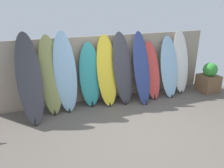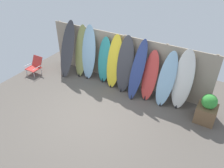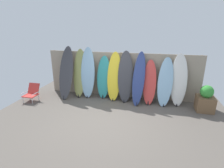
{
  "view_description": "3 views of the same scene",
  "coord_description": "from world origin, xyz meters",
  "px_view_note": "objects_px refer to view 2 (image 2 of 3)",
  "views": [
    {
      "loc": [
        -2.03,
        -3.53,
        2.64
      ],
      "look_at": [
        -0.34,
        0.91,
        0.84
      ],
      "focal_mm": 35.0,
      "sensor_mm": 36.0,
      "label": 1
    },
    {
      "loc": [
        3.12,
        -4.13,
        4.47
      ],
      "look_at": [
        0.38,
        0.52,
        0.86
      ],
      "focal_mm": 35.0,
      "sensor_mm": 36.0,
      "label": 2
    },
    {
      "loc": [
        1.17,
        -4.66,
        2.79
      ],
      "look_at": [
        -0.03,
        0.54,
        1.0
      ],
      "focal_mm": 28.0,
      "sensor_mm": 36.0,
      "label": 3
    }
  ],
  "objects_px": {
    "surfboard_navy_6": "(137,71)",
    "surfboard_red_7": "(150,76)",
    "surfboard_yellow_4": "(114,62)",
    "beach_chair": "(35,65)",
    "surfboard_skyblue_8": "(166,80)",
    "planter_box": "(207,110)",
    "surfboard_charcoal_0": "(67,50)",
    "surfboard_skyblue_2": "(89,53)",
    "surfboard_teal_3": "(104,60)",
    "surfboard_charcoal_5": "(125,65)",
    "surfboard_olive_1": "(81,52)",
    "surfboard_white_9": "(183,80)"
  },
  "relations": [
    {
      "from": "surfboard_navy_6",
      "to": "surfboard_red_7",
      "type": "relative_size",
      "value": 1.18
    },
    {
      "from": "surfboard_yellow_4",
      "to": "beach_chair",
      "type": "height_order",
      "value": "surfboard_yellow_4"
    },
    {
      "from": "surfboard_skyblue_8",
      "to": "planter_box",
      "type": "height_order",
      "value": "surfboard_skyblue_8"
    },
    {
      "from": "surfboard_skyblue_8",
      "to": "planter_box",
      "type": "distance_m",
      "value": 1.43
    },
    {
      "from": "surfboard_skyblue_8",
      "to": "surfboard_charcoal_0",
      "type": "bearing_deg",
      "value": -178.5
    },
    {
      "from": "surfboard_skyblue_2",
      "to": "surfboard_teal_3",
      "type": "relative_size",
      "value": 1.19
    },
    {
      "from": "surfboard_charcoal_5",
      "to": "planter_box",
      "type": "height_order",
      "value": "surfboard_charcoal_5"
    },
    {
      "from": "surfboard_olive_1",
      "to": "surfboard_red_7",
      "type": "distance_m",
      "value": 2.8
    },
    {
      "from": "surfboard_teal_3",
      "to": "surfboard_skyblue_8",
      "type": "bearing_deg",
      "value": -3.52
    },
    {
      "from": "surfboard_charcoal_5",
      "to": "surfboard_navy_6",
      "type": "bearing_deg",
      "value": -12.35
    },
    {
      "from": "surfboard_teal_3",
      "to": "surfboard_red_7",
      "type": "height_order",
      "value": "surfboard_teal_3"
    },
    {
      "from": "surfboard_olive_1",
      "to": "planter_box",
      "type": "bearing_deg",
      "value": -4.01
    },
    {
      "from": "surfboard_charcoal_0",
      "to": "surfboard_skyblue_8",
      "type": "bearing_deg",
      "value": 1.5
    },
    {
      "from": "surfboard_white_9",
      "to": "surfboard_teal_3",
      "type": "bearing_deg",
      "value": 179.25
    },
    {
      "from": "surfboard_skyblue_2",
      "to": "surfboard_red_7",
      "type": "xyz_separation_m",
      "value": [
        2.43,
        -0.05,
        -0.21
      ]
    },
    {
      "from": "surfboard_charcoal_5",
      "to": "surfboard_olive_1",
      "type": "bearing_deg",
      "value": 177.93
    },
    {
      "from": "surfboard_charcoal_0",
      "to": "surfboard_teal_3",
      "type": "height_order",
      "value": "surfboard_charcoal_0"
    },
    {
      "from": "surfboard_charcoal_0",
      "to": "surfboard_olive_1",
      "type": "distance_m",
      "value": 0.52
    },
    {
      "from": "surfboard_teal_3",
      "to": "surfboard_skyblue_8",
      "type": "xyz_separation_m",
      "value": [
        2.34,
        -0.14,
        0.02
      ]
    },
    {
      "from": "surfboard_olive_1",
      "to": "surfboard_skyblue_2",
      "type": "xyz_separation_m",
      "value": [
        0.37,
        -0.02,
        0.04
      ]
    },
    {
      "from": "surfboard_red_7",
      "to": "planter_box",
      "type": "xyz_separation_m",
      "value": [
        1.89,
        -0.26,
        -0.38
      ]
    },
    {
      "from": "surfboard_skyblue_8",
      "to": "beach_chair",
      "type": "height_order",
      "value": "surfboard_skyblue_8"
    },
    {
      "from": "surfboard_charcoal_5",
      "to": "surfboard_white_9",
      "type": "relative_size",
      "value": 1.02
    },
    {
      "from": "surfboard_skyblue_2",
      "to": "surfboard_charcoal_5",
      "type": "bearing_deg",
      "value": -2.0
    },
    {
      "from": "surfboard_skyblue_8",
      "to": "surfboard_white_9",
      "type": "xyz_separation_m",
      "value": [
        0.47,
        0.11,
        0.08
      ]
    },
    {
      "from": "surfboard_yellow_4",
      "to": "surfboard_skyblue_8",
      "type": "height_order",
      "value": "surfboard_yellow_4"
    },
    {
      "from": "surfboard_olive_1",
      "to": "beach_chair",
      "type": "xyz_separation_m",
      "value": [
        -1.66,
        -0.87,
        -0.63
      ]
    },
    {
      "from": "surfboard_teal_3",
      "to": "surfboard_white_9",
      "type": "height_order",
      "value": "surfboard_white_9"
    },
    {
      "from": "surfboard_navy_6",
      "to": "surfboard_skyblue_2",
      "type": "bearing_deg",
      "value": 175.37
    },
    {
      "from": "surfboard_yellow_4",
      "to": "surfboard_red_7",
      "type": "height_order",
      "value": "surfboard_yellow_4"
    },
    {
      "from": "surfboard_teal_3",
      "to": "surfboard_yellow_4",
      "type": "xyz_separation_m",
      "value": [
        0.45,
        -0.08,
        0.09
      ]
    },
    {
      "from": "surfboard_yellow_4",
      "to": "surfboard_skyblue_8",
      "type": "bearing_deg",
      "value": -2.04
    },
    {
      "from": "surfboard_charcoal_0",
      "to": "surfboard_red_7",
      "type": "bearing_deg",
      "value": 2.31
    },
    {
      "from": "surfboard_teal_3",
      "to": "surfboard_navy_6",
      "type": "relative_size",
      "value": 0.89
    },
    {
      "from": "surfboard_yellow_4",
      "to": "planter_box",
      "type": "xyz_separation_m",
      "value": [
        3.24,
        -0.29,
        -0.51
      ]
    },
    {
      "from": "surfboard_charcoal_5",
      "to": "surfboard_white_9",
      "type": "height_order",
      "value": "surfboard_charcoal_5"
    },
    {
      "from": "surfboard_navy_6",
      "to": "beach_chair",
      "type": "distance_m",
      "value": 4.15
    },
    {
      "from": "surfboard_navy_6",
      "to": "beach_chair",
      "type": "relative_size",
      "value": 3.0
    },
    {
      "from": "surfboard_navy_6",
      "to": "surfboard_charcoal_5",
      "type": "bearing_deg",
      "value": 167.65
    },
    {
      "from": "surfboard_yellow_4",
      "to": "surfboard_charcoal_5",
      "type": "distance_m",
      "value": 0.44
    },
    {
      "from": "surfboard_skyblue_2",
      "to": "surfboard_navy_6",
      "type": "distance_m",
      "value": 2.04
    },
    {
      "from": "beach_chair",
      "to": "planter_box",
      "type": "height_order",
      "value": "planter_box"
    },
    {
      "from": "surfboard_red_7",
      "to": "surfboard_navy_6",
      "type": "bearing_deg",
      "value": -164.55
    },
    {
      "from": "surfboard_teal_3",
      "to": "planter_box",
      "type": "xyz_separation_m",
      "value": [
        3.68,
        -0.37,
        -0.43
      ]
    },
    {
      "from": "surfboard_olive_1",
      "to": "surfboard_navy_6",
      "type": "bearing_deg",
      "value": -4.29
    },
    {
      "from": "surfboard_skyblue_2",
      "to": "surfboard_skyblue_8",
      "type": "distance_m",
      "value": 2.98
    },
    {
      "from": "surfboard_yellow_4",
      "to": "surfboard_red_7",
      "type": "relative_size",
      "value": 1.16
    },
    {
      "from": "surfboard_navy_6",
      "to": "surfboard_white_9",
      "type": "height_order",
      "value": "surfboard_navy_6"
    },
    {
      "from": "surfboard_skyblue_2",
      "to": "surfboard_charcoal_5",
      "type": "xyz_separation_m",
      "value": [
        1.52,
        -0.05,
        -0.05
      ]
    },
    {
      "from": "surfboard_skyblue_2",
      "to": "surfboard_white_9",
      "type": "bearing_deg",
      "value": 0.35
    }
  ]
}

